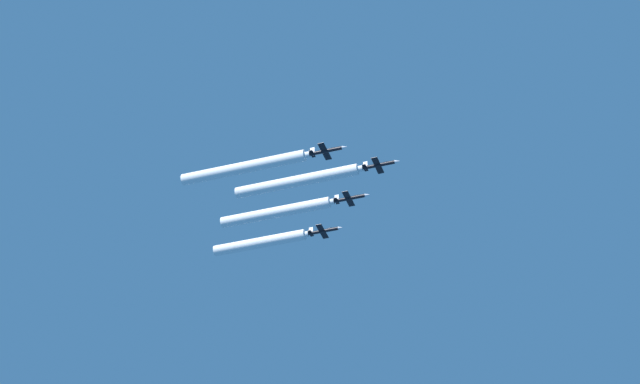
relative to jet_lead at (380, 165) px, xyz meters
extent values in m
cylinder|color=black|center=(0.00, -0.30, -0.03)|extent=(1.06, 9.12, 1.06)
cone|color=silver|center=(0.00, 5.03, -0.03)|extent=(1.00, 1.54, 1.00)
ellipsoid|color=black|center=(0.00, 1.70, 0.42)|extent=(0.58, 2.11, 0.48)
cube|color=black|center=(0.00, -0.76, -0.11)|extent=(7.68, 1.82, 0.12)
cube|color=black|center=(0.00, -4.44, -0.03)|extent=(3.26, 1.06, 0.12)
cube|color=silver|center=(0.00, -4.36, 1.32)|extent=(0.10, 1.25, 1.63)
cylinder|color=black|center=(0.00, -5.10, -0.03)|extent=(0.79, 0.58, 0.79)
cylinder|color=black|center=(-11.41, -12.42, -0.99)|extent=(1.06, 9.12, 1.06)
cone|color=silver|center=(-11.41, -7.09, -0.99)|extent=(1.00, 1.54, 1.00)
ellipsoid|color=black|center=(-11.41, -10.41, -0.54)|extent=(0.58, 2.11, 0.48)
cube|color=black|center=(-11.41, -12.87, -1.07)|extent=(7.68, 1.82, 0.12)
cube|color=black|center=(-11.41, -16.56, -0.99)|extent=(3.26, 1.06, 0.12)
cube|color=silver|center=(-11.41, -16.48, 0.35)|extent=(0.10, 1.25, 1.63)
cylinder|color=black|center=(-11.41, -17.22, -0.99)|extent=(0.79, 0.58, 0.79)
cylinder|color=black|center=(11.88, -12.25, -1.03)|extent=(1.06, 9.12, 1.06)
cone|color=silver|center=(11.88, -6.92, -1.03)|extent=(1.00, 1.54, 1.00)
ellipsoid|color=black|center=(11.88, -10.24, -0.58)|extent=(0.58, 2.11, 0.48)
cube|color=black|center=(11.88, -12.71, -1.11)|extent=(7.68, 1.82, 0.12)
cube|color=black|center=(11.88, -16.39, -1.03)|extent=(3.26, 1.06, 0.12)
cube|color=silver|center=(11.88, -16.31, 0.31)|extent=(0.10, 1.25, 1.63)
cylinder|color=black|center=(11.88, -17.05, -1.03)|extent=(0.79, 0.58, 0.79)
cylinder|color=black|center=(-22.48, -24.05, -2.83)|extent=(1.06, 9.12, 1.06)
cone|color=silver|center=(-22.48, -18.72, -2.83)|extent=(1.00, 1.54, 1.00)
ellipsoid|color=black|center=(-22.48, -22.04, -2.38)|extent=(0.58, 2.11, 0.48)
cube|color=black|center=(-22.48, -24.50, -2.91)|extent=(7.68, 1.82, 0.12)
cube|color=black|center=(-22.48, -28.19, -2.83)|extent=(3.26, 1.06, 0.12)
cube|color=silver|center=(-22.48, -28.11, -1.48)|extent=(0.10, 1.25, 1.63)
cylinder|color=black|center=(-22.48, -28.85, -2.83)|extent=(0.79, 0.58, 0.79)
cylinder|color=white|center=(0.00, -21.24, -0.03)|extent=(1.73, 32.16, 1.73)
cylinder|color=white|center=(0.00, -25.10, -0.03)|extent=(3.29, 36.98, 3.29)
cylinder|color=white|center=(-11.41, -32.08, -0.99)|extent=(1.73, 29.61, 1.73)
cylinder|color=white|center=(-11.41, -35.64, -0.99)|extent=(3.29, 34.05, 3.29)
cylinder|color=white|center=(11.88, -33.15, -1.03)|extent=(1.73, 32.08, 1.73)
cylinder|color=white|center=(11.88, -37.00, -1.03)|extent=(3.29, 36.89, 3.29)
cylinder|color=white|center=(-22.48, -41.66, -2.83)|extent=(1.73, 25.50, 1.73)
cylinder|color=white|center=(-22.48, -44.72, -2.83)|extent=(3.29, 29.32, 3.29)
camera|label=1|loc=(251.16, 63.45, -202.44)|focal=65.18mm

